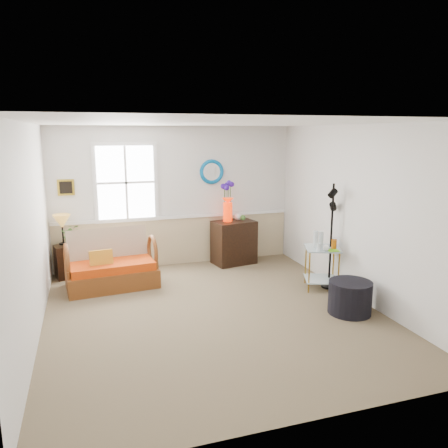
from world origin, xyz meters
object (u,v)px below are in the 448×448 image
object	(u,v)px
cabinet	(234,242)
ottoman	(350,297)
lamp_stand	(66,262)
floor_lamp	(331,236)
loveseat	(111,259)
side_table	(322,268)

from	to	relation	value
cabinet	ottoman	world-z (taller)	cabinet
lamp_stand	floor_lamp	world-z (taller)	floor_lamp
lamp_stand	ottoman	world-z (taller)	lamp_stand
loveseat	ottoman	distance (m)	3.75
loveseat	cabinet	world-z (taller)	loveseat
lamp_stand	side_table	distance (m)	4.35
lamp_stand	ottoman	size ratio (longest dim) A/B	0.97
cabinet	side_table	size ratio (longest dim) A/B	1.22
loveseat	lamp_stand	bearing A→B (deg)	130.60
side_table	floor_lamp	distance (m)	0.53
loveseat	cabinet	size ratio (longest dim) A/B	1.71
lamp_stand	floor_lamp	size ratio (longest dim) A/B	0.34
lamp_stand	ottoman	xyz separation A→B (m)	(3.83, -2.81, -0.06)
loveseat	side_table	bearing A→B (deg)	-24.58
side_table	lamp_stand	bearing A→B (deg)	155.48
side_table	ottoman	world-z (taller)	side_table
cabinet	ottoman	size ratio (longest dim) A/B	1.39
loveseat	lamp_stand	distance (m)	1.03
lamp_stand	cabinet	world-z (taller)	cabinet
loveseat	floor_lamp	distance (m)	3.56
cabinet	loveseat	bearing A→B (deg)	-174.89
cabinet	floor_lamp	xyz separation A→B (m)	(1.05, -1.74, 0.44)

